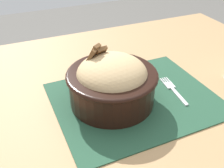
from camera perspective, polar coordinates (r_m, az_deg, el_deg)
table at (r=0.71m, az=4.47°, el=-6.49°), size 1.12×0.87×0.72m
placemat at (r=0.66m, az=4.99°, el=-3.18°), size 0.39×0.32×0.00m
bowl at (r=0.61m, az=-0.03°, el=0.62°), size 0.21×0.21×0.14m
fork at (r=0.70m, az=13.00°, el=-1.13°), size 0.03×0.13×0.00m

